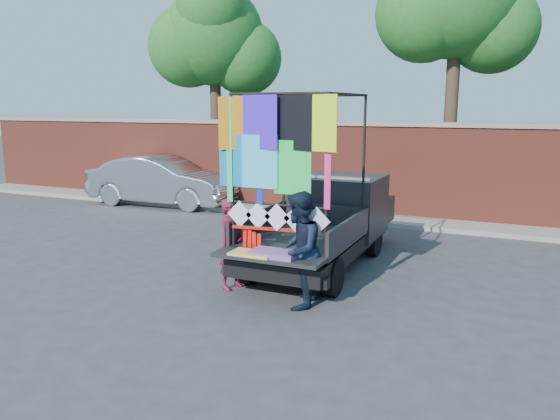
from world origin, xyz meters
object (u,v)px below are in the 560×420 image
at_px(pickup_truck, 330,219).
at_px(man, 299,250).
at_px(sedan, 163,181).
at_px(woman, 232,244).

relative_size(pickup_truck, man, 2.88).
relative_size(sedan, woman, 3.00).
bearing_deg(sedan, man, -134.91).
height_order(pickup_truck, man, pickup_truck).
distance_m(pickup_truck, sedan, 7.56).
height_order(woman, man, man).
bearing_deg(pickup_truck, man, -80.95).
bearing_deg(woman, pickup_truck, -8.57).
distance_m(pickup_truck, woman, 2.54).
bearing_deg(man, sedan, -140.92).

